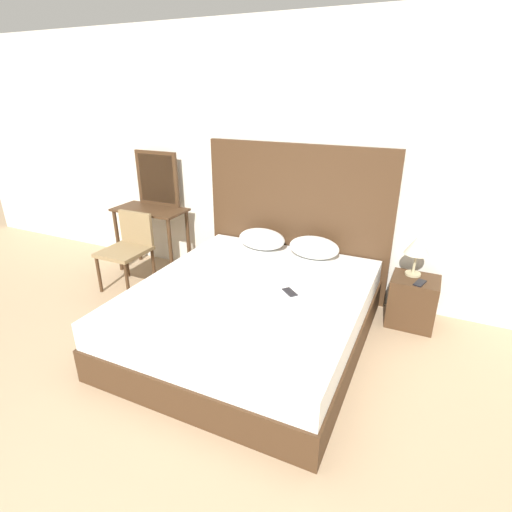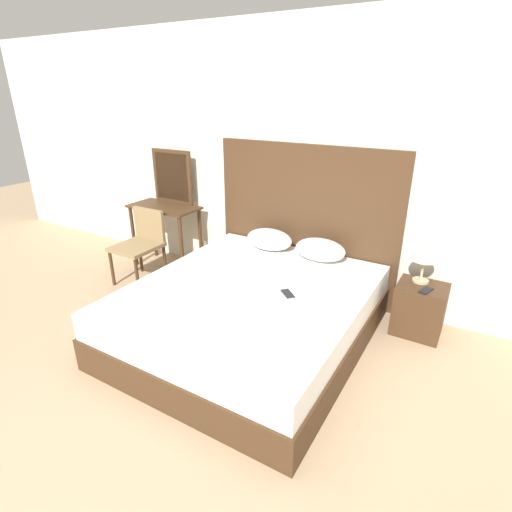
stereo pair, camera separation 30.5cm
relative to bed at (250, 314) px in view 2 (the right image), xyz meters
The scene contains 13 objects.
ground_plane 1.38m from the bed, 86.49° to the right, with size 16.00×16.00×0.00m, color tan.
wall_back 1.61m from the bed, 85.93° to the left, with size 10.00×0.06×2.70m.
bed is the anchor object (origin of this frame).
headboard 1.22m from the bed, 90.00° to the left, with size 1.97×0.05×1.57m.
pillow_left 0.97m from the bed, 108.29° to the left, with size 0.50×0.33×0.21m.
pillow_right 0.97m from the bed, 71.71° to the left, with size 0.50×0.33×0.21m.
phone_on_bed 0.42m from the bed, ahead, with size 0.16×0.15×0.01m.
nightstand 1.52m from the bed, 34.49° to the left, with size 0.42×0.36×0.47m.
table_lamp 1.61m from the bed, 37.53° to the left, with size 0.22×0.22×0.39m.
phone_on_nightstand 1.52m from the bed, 30.88° to the left, with size 0.11×0.16×0.01m.
vanity_desk 1.91m from the bed, 154.14° to the left, with size 0.85×0.43×0.77m.
vanity_mirror 2.14m from the bed, 149.23° to the left, with size 0.57×0.03×0.63m.
chair 1.74m from the bed, 166.58° to the left, with size 0.45×0.49×0.81m.
Camera 2 is at (1.50, -1.20, 2.06)m, focal length 28.00 mm.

